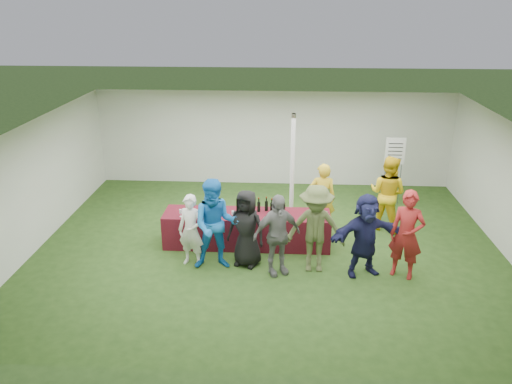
# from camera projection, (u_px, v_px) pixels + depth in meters

# --- Properties ---
(ground) EXTENTS (60.00, 60.00, 0.00)m
(ground) POSITION_uv_depth(u_px,v_px,m) (268.00, 246.00, 10.95)
(ground) COLOR #284719
(ground) RESTS_ON ground
(tent) EXTENTS (10.00, 10.00, 10.00)m
(tent) POSITION_uv_depth(u_px,v_px,m) (292.00, 171.00, 11.55)
(tent) COLOR white
(tent) RESTS_ON ground
(serving_table) EXTENTS (3.60, 0.80, 0.75)m
(serving_table) POSITION_uv_depth(u_px,v_px,m) (247.00, 229.00, 10.90)
(serving_table) COLOR maroon
(serving_table) RESTS_ON ground
(wine_bottles) EXTENTS (0.61, 0.17, 0.32)m
(wine_bottles) POSITION_uv_depth(u_px,v_px,m) (272.00, 206.00, 10.82)
(wine_bottles) COLOR black
(wine_bottles) RESTS_ON serving_table
(wine_glasses) EXTENTS (1.18, 0.14, 0.16)m
(wine_glasses) POSITION_uv_depth(u_px,v_px,m) (205.00, 212.00, 10.52)
(wine_glasses) COLOR silver
(wine_glasses) RESTS_ON serving_table
(water_bottle) EXTENTS (0.07, 0.07, 0.23)m
(water_bottle) POSITION_uv_depth(u_px,v_px,m) (254.00, 208.00, 10.79)
(water_bottle) COLOR silver
(water_bottle) RESTS_ON serving_table
(bar_towel) EXTENTS (0.25, 0.18, 0.03)m
(bar_towel) POSITION_uv_depth(u_px,v_px,m) (321.00, 213.00, 10.72)
(bar_towel) COLOR white
(bar_towel) RESTS_ON serving_table
(dump_bucket) EXTENTS (0.26, 0.26, 0.18)m
(dump_bucket) POSITION_uv_depth(u_px,v_px,m) (319.00, 215.00, 10.44)
(dump_bucket) COLOR slate
(dump_bucket) RESTS_ON serving_table
(wine_list_sign) EXTENTS (0.50, 0.03, 1.80)m
(wine_list_sign) POSITION_uv_depth(u_px,v_px,m) (395.00, 156.00, 12.74)
(wine_list_sign) COLOR slate
(wine_list_sign) RESTS_ON ground
(staff_pourer) EXTENTS (0.62, 0.42, 1.67)m
(staff_pourer) POSITION_uv_depth(u_px,v_px,m) (322.00, 198.00, 11.35)
(staff_pourer) COLOR gold
(staff_pourer) RESTS_ON ground
(staff_back) EXTENTS (1.10, 1.04, 1.78)m
(staff_back) POSITION_uv_depth(u_px,v_px,m) (387.00, 193.00, 11.48)
(staff_back) COLOR yellow
(staff_back) RESTS_ON ground
(customer_0) EXTENTS (0.63, 0.50, 1.50)m
(customer_0) POSITION_uv_depth(u_px,v_px,m) (191.00, 231.00, 9.97)
(customer_0) COLOR silver
(customer_0) RESTS_ON ground
(customer_1) EXTENTS (0.97, 0.79, 1.87)m
(customer_1) POSITION_uv_depth(u_px,v_px,m) (216.00, 225.00, 9.78)
(customer_1) COLOR blue
(customer_1) RESTS_ON ground
(customer_2) EXTENTS (0.91, 0.74, 1.60)m
(customer_2) POSITION_uv_depth(u_px,v_px,m) (246.00, 228.00, 9.95)
(customer_2) COLOR black
(customer_2) RESTS_ON ground
(customer_3) EXTENTS (1.05, 0.77, 1.66)m
(customer_3) POSITION_uv_depth(u_px,v_px,m) (277.00, 235.00, 9.61)
(customer_3) COLOR slate
(customer_3) RESTS_ON ground
(customer_4) EXTENTS (1.17, 0.68, 1.80)m
(customer_4) POSITION_uv_depth(u_px,v_px,m) (316.00, 229.00, 9.69)
(customer_4) COLOR #49542C
(customer_4) RESTS_ON ground
(customer_5) EXTENTS (1.63, 0.95, 1.68)m
(customer_5) POSITION_uv_depth(u_px,v_px,m) (365.00, 235.00, 9.57)
(customer_5) COLOR #181940
(customer_5) RESTS_ON ground
(customer_6) EXTENTS (0.76, 0.66, 1.77)m
(customer_6) POSITION_uv_depth(u_px,v_px,m) (407.00, 235.00, 9.48)
(customer_6) COLOR maroon
(customer_6) RESTS_ON ground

